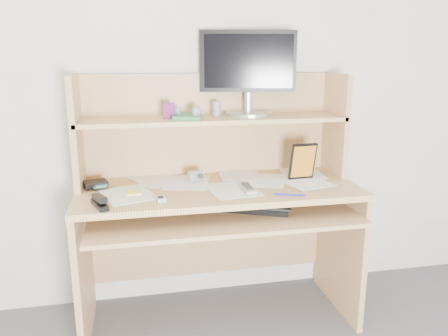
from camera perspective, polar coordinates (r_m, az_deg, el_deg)
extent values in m
cube|color=white|center=(2.44, -2.16, 11.09)|extent=(3.60, 0.04, 2.50)
cube|color=tan|center=(2.21, -0.68, -2.76)|extent=(1.40, 0.60, 0.03)
cube|color=tan|center=(2.33, -17.84, -12.48)|extent=(0.03, 0.56, 0.72)
cube|color=tan|center=(2.55, 14.85, -9.86)|extent=(0.03, 0.56, 0.72)
cube|color=tan|center=(2.61, -1.85, -9.37)|extent=(1.34, 0.02, 0.41)
cube|color=tan|center=(2.13, -0.05, -6.12)|extent=(1.28, 0.55, 0.02)
cube|color=tan|center=(2.43, -2.00, 5.75)|extent=(1.40, 0.02, 0.55)
cube|color=tan|center=(2.27, -18.70, 4.46)|extent=(0.03, 0.30, 0.55)
cube|color=tan|center=(2.50, 14.28, 5.58)|extent=(0.03, 0.30, 0.55)
cube|color=tan|center=(2.29, -1.42, 6.38)|extent=(1.38, 0.30, 0.02)
cube|color=white|center=(2.21, -0.68, -2.32)|extent=(1.32, 0.54, 0.01)
cube|color=black|center=(2.19, 2.00, -4.91)|extent=(0.53, 0.37, 0.02)
cube|color=black|center=(2.19, 2.00, -4.48)|extent=(0.50, 0.34, 0.01)
cube|color=#9E9E99|center=(2.13, 3.06, -2.64)|extent=(0.05, 0.17, 0.02)
cube|color=silver|center=(1.99, -8.32, -3.87)|extent=(0.05, 0.08, 0.02)
cube|color=black|center=(1.96, -15.95, -4.17)|extent=(0.09, 0.15, 0.04)
cube|color=black|center=(2.27, -16.45, -1.99)|extent=(0.13, 0.12, 0.03)
cube|color=yellow|center=(2.13, -11.57, -3.18)|extent=(0.07, 0.07, 0.01)
cube|color=#B3B3B5|center=(2.29, -3.66, -1.02)|extent=(0.09, 0.06, 0.05)
cube|color=black|center=(2.32, 10.24, 0.86)|extent=(0.14, 0.03, 0.20)
cylinder|color=#1816AB|center=(2.06, 8.53, -3.47)|extent=(0.14, 0.06, 0.01)
cube|color=#AB161E|center=(2.23, -7.23, 7.42)|extent=(0.06, 0.02, 0.08)
cube|color=#2D7244|center=(2.24, -4.82, 6.72)|extent=(0.17, 0.21, 0.02)
cylinder|color=black|center=(2.27, -6.13, 7.16)|extent=(0.05, 0.05, 0.05)
cylinder|color=white|center=(2.24, -3.64, 7.28)|extent=(0.04, 0.04, 0.06)
cylinder|color=black|center=(2.22, -3.64, 7.15)|extent=(0.05, 0.05, 0.06)
cylinder|color=white|center=(2.32, -0.98, 7.74)|extent=(0.05, 0.05, 0.08)
cylinder|color=#B1B2B6|center=(2.37, 3.24, 7.09)|extent=(0.26, 0.26, 0.02)
cylinder|color=#B1B2B6|center=(2.37, 3.20, 8.59)|extent=(0.04, 0.04, 0.11)
cube|color=black|center=(2.38, 3.13, 13.74)|extent=(0.51, 0.14, 0.32)
cube|color=black|center=(2.36, 3.25, 13.74)|extent=(0.46, 0.10, 0.28)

